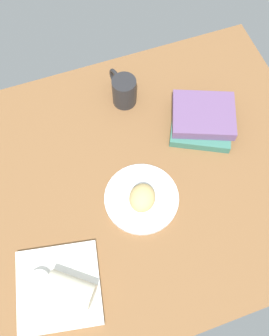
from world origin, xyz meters
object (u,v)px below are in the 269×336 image
object	(u,v)px
square_plate	(59,287)
breakfast_wrap	(71,289)
book_stack	(202,120)
sauce_cup	(39,282)
round_plate	(142,198)
coffee_mug	(123,90)
scone_pastry	(142,198)

from	to	relation	value
square_plate	breakfast_wrap	size ratio (longest dim) A/B	1.81
breakfast_wrap	book_stack	xyz separation A→B (cm)	(-51.29, -35.07, -1.38)
breakfast_wrap	book_stack	bearing A→B (deg)	-17.29
sauce_cup	breakfast_wrap	xyz separation A→B (cm)	(-7.31, 4.69, 1.73)
round_plate	coffee_mug	xyz separation A→B (cm)	(-6.30, -34.49, 4.41)
round_plate	sauce_cup	bearing A→B (deg)	22.30
breakfast_wrap	coffee_mug	distance (cm)	61.35
round_plate	scone_pastry	size ratio (longest dim) A/B	2.55
round_plate	scone_pastry	bearing A→B (deg)	78.62
book_stack	coffee_mug	xyz separation A→B (cm)	(19.66, -17.50, 1.84)
book_stack	coffee_mug	distance (cm)	26.39
round_plate	breakfast_wrap	xyz separation A→B (cm)	(25.33, 18.08, 3.95)
round_plate	book_stack	distance (cm)	31.14
square_plate	coffee_mug	world-z (taller)	coffee_mug
scone_pastry	breakfast_wrap	xyz separation A→B (cm)	(25.11, 16.99, 0.46)
scone_pastry	square_plate	xyz separation A→B (cm)	(28.35, 14.90, -3.39)
scone_pastry	coffee_mug	size ratio (longest dim) A/B	0.65
sauce_cup	coffee_mug	xyz separation A→B (cm)	(-38.93, -47.88, 2.19)
scone_pastry	square_plate	distance (cm)	32.21
round_plate	book_stack	size ratio (longest dim) A/B	0.88
scone_pastry	book_stack	distance (cm)	31.83
book_stack	sauce_cup	bearing A→B (deg)	27.40
round_plate	breakfast_wrap	distance (cm)	31.36
scone_pastry	square_plate	size ratio (longest dim) A/B	0.39
scone_pastry	sauce_cup	size ratio (longest dim) A/B	1.45
book_stack	round_plate	bearing A→B (deg)	33.20
round_plate	sauce_cup	xyz separation A→B (cm)	(32.63, 13.38, 2.21)
round_plate	book_stack	world-z (taller)	book_stack
breakfast_wrap	book_stack	size ratio (longest dim) A/B	0.49
round_plate	breakfast_wrap	size ratio (longest dim) A/B	1.80
square_plate	scone_pastry	bearing A→B (deg)	-152.27
square_plate	coffee_mug	size ratio (longest dim) A/B	1.67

